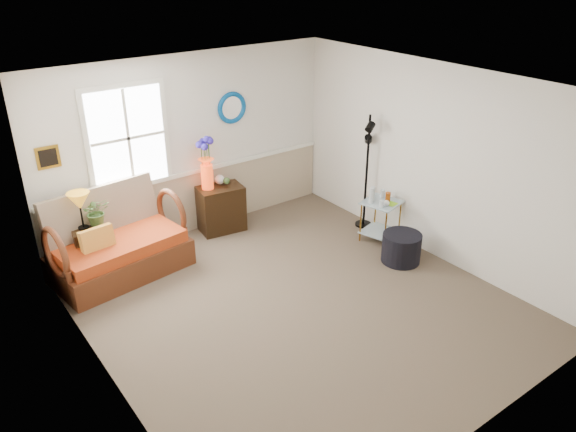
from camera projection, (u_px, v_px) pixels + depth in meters
floor at (296, 303)px, 6.72m from camera, size 4.50×5.00×0.01m
ceiling at (298, 87)px, 5.59m from camera, size 4.50×5.00×0.01m
walls at (297, 205)px, 6.16m from camera, size 4.51×5.01×2.60m
wainscot at (195, 201)px, 8.32m from camera, size 4.46×0.02×0.90m
chair_rail at (193, 172)px, 8.11m from camera, size 4.46×0.04×0.06m
window at (128, 138)px, 7.33m from camera, size 1.14×0.06×1.44m
picture at (48, 157)px, 6.81m from camera, size 0.28×0.03×0.28m
mirror at (232, 108)px, 8.13m from camera, size 0.47×0.07×0.47m
loveseat at (117, 236)px, 7.12m from camera, size 1.78×1.16×1.09m
throw_pillow at (98, 244)px, 6.89m from camera, size 0.42×0.15×0.42m
lamp_stand at (91, 251)px, 7.19m from camera, size 0.42×0.42×0.67m
table_lamp at (81, 211)px, 6.91m from camera, size 0.36×0.36×0.50m
potted_plant at (97, 214)px, 7.08m from camera, size 0.37×0.40×0.29m
cabinet at (221, 209)px, 8.33m from camera, size 0.70×0.50×0.69m
flower_vase at (206, 164)px, 7.97m from camera, size 0.29×0.29×0.76m
side_table at (380, 221)px, 8.05m from camera, size 0.58×0.58×0.61m
tabletop_items at (382, 195)px, 7.85m from camera, size 0.45×0.45×0.23m
floor_lamp at (367, 172)px, 8.24m from camera, size 0.32×0.32×1.73m
ottoman at (401, 248)px, 7.55m from camera, size 0.60×0.60×0.40m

